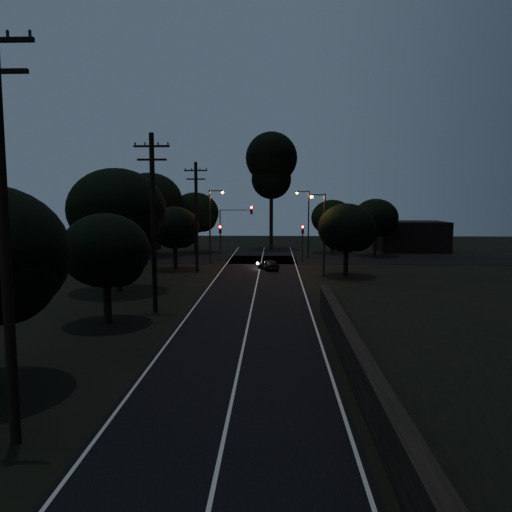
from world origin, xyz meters
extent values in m
plane|color=black|center=(0.00, 0.00, 0.00)|extent=(160.00, 160.00, 0.00)
cube|color=black|center=(0.00, 22.00, 0.01)|extent=(8.00, 70.00, 0.02)
cube|color=black|center=(0.00, 42.00, 0.01)|extent=(60.00, 8.00, 0.02)
cube|color=beige|center=(0.00, 22.00, 0.03)|extent=(0.12, 70.00, 0.01)
cube|color=beige|center=(-3.75, 22.00, 0.03)|extent=(0.12, 70.00, 0.01)
cube|color=beige|center=(3.75, 22.00, 0.03)|extent=(0.12, 70.00, 0.01)
cube|color=black|center=(4.60, 3.00, 0.75)|extent=(0.40, 26.00, 1.50)
cube|color=black|center=(4.60, 3.00, 1.55)|extent=(0.55, 26.00, 0.10)
cube|color=black|center=(8.00, 3.00, 0.60)|extent=(6.50, 26.00, 1.20)
cylinder|color=black|center=(-6.00, -2.00, 6.00)|extent=(0.30, 0.30, 12.00)
cylinder|color=black|center=(-6.00, 15.00, 5.50)|extent=(0.30, 0.30, 11.00)
cube|color=black|center=(-6.00, 15.00, 10.20)|extent=(2.20, 0.12, 0.12)
cube|color=black|center=(-6.00, 15.00, 9.40)|extent=(1.80, 0.12, 0.12)
cylinder|color=black|center=(-6.00, 32.00, 5.25)|extent=(0.30, 0.30, 10.50)
cube|color=black|center=(-6.00, 32.00, 9.70)|extent=(2.20, 0.12, 0.12)
cube|color=black|center=(-6.00, 32.00, 8.90)|extent=(1.80, 0.12, 0.12)
sphere|color=black|center=(-7.95, 1.40, 4.43)|extent=(3.60, 3.60, 3.60)
cylinder|color=black|center=(-8.00, 12.00, 1.16)|extent=(0.44, 0.44, 2.31)
ellipsoid|color=black|center=(-8.00, 12.00, 4.16)|extent=(4.91, 4.91, 4.18)
sphere|color=black|center=(-7.14, 11.51, 3.67)|extent=(2.95, 2.95, 2.95)
cylinder|color=black|center=(-10.50, 22.00, 1.71)|extent=(0.44, 0.44, 3.43)
ellipsoid|color=black|center=(-10.50, 22.00, 6.20)|extent=(7.40, 7.40, 6.29)
sphere|color=black|center=(-9.20, 21.26, 5.46)|extent=(4.44, 4.44, 4.44)
cylinder|color=black|center=(-8.50, 34.00, 1.16)|extent=(0.44, 0.44, 2.32)
ellipsoid|color=black|center=(-8.50, 34.00, 4.18)|extent=(4.95, 4.95, 4.21)
sphere|color=black|center=(-7.63, 33.51, 3.68)|extent=(2.97, 2.97, 2.97)
cylinder|color=black|center=(-9.00, 50.00, 1.46)|extent=(0.44, 0.44, 2.91)
ellipsoid|color=black|center=(-9.00, 50.00, 5.25)|extent=(6.24, 6.24, 5.30)
sphere|color=black|center=(-7.91, 49.38, 4.63)|extent=(3.74, 3.74, 3.74)
cylinder|color=black|center=(-14.00, 46.00, 1.91)|extent=(0.44, 0.44, 3.82)
ellipsoid|color=black|center=(-14.00, 46.00, 6.84)|extent=(8.05, 8.05, 6.84)
sphere|color=black|center=(-12.59, 45.20, 6.04)|extent=(4.83, 4.83, 4.83)
cylinder|color=black|center=(9.00, 50.00, 1.27)|extent=(0.44, 0.44, 2.55)
ellipsoid|color=black|center=(9.00, 50.00, 4.61)|extent=(5.49, 5.49, 4.66)
sphere|color=black|center=(9.96, 49.45, 4.06)|extent=(3.29, 3.29, 3.29)
cylinder|color=black|center=(14.00, 47.00, 1.30)|extent=(0.44, 0.44, 2.61)
ellipsoid|color=black|center=(14.00, 47.00, 4.70)|extent=(5.57, 5.57, 4.73)
sphere|color=black|center=(14.97, 46.44, 4.14)|extent=(3.34, 3.34, 3.34)
cylinder|color=black|center=(8.00, 30.00, 1.23)|extent=(0.44, 0.44, 2.46)
ellipsoid|color=black|center=(8.00, 30.00, 4.42)|extent=(5.22, 5.22, 4.44)
sphere|color=black|center=(8.91, 29.48, 3.89)|extent=(3.13, 3.13, 3.13)
cylinder|color=black|center=(1.00, 55.00, 4.49)|extent=(0.50, 0.50, 8.97)
sphere|color=black|center=(1.00, 55.00, 12.72)|extent=(7.18, 7.18, 7.18)
sphere|color=black|center=(1.00, 55.00, 9.79)|extent=(5.55, 5.55, 5.55)
cube|color=black|center=(-20.00, 52.00, 2.20)|extent=(10.00, 8.00, 4.40)
cube|color=black|center=(20.00, 53.00, 2.00)|extent=(9.00, 7.00, 4.00)
cylinder|color=black|center=(-4.60, 40.00, 1.60)|extent=(0.12, 0.12, 3.20)
cube|color=black|center=(-4.60, 40.00, 3.65)|extent=(0.28, 0.22, 0.90)
sphere|color=#FF0705|center=(-4.60, 39.87, 3.95)|extent=(0.22, 0.22, 0.22)
cylinder|color=black|center=(4.60, 40.00, 1.60)|extent=(0.12, 0.12, 3.20)
cube|color=black|center=(4.60, 40.00, 3.65)|extent=(0.28, 0.22, 0.90)
sphere|color=#FF0705|center=(4.60, 39.87, 3.95)|extent=(0.22, 0.22, 0.22)
cylinder|color=black|center=(-4.60, 40.00, 2.50)|extent=(0.12, 0.12, 5.00)
cube|color=black|center=(-1.10, 40.00, 5.80)|extent=(0.28, 0.22, 0.90)
sphere|color=#FF0705|center=(-1.10, 39.87, 6.10)|extent=(0.22, 0.22, 0.22)
cube|color=black|center=(-2.85, 40.00, 5.80)|extent=(3.50, 0.08, 0.08)
cylinder|color=black|center=(-5.50, 38.00, 4.00)|extent=(0.16, 0.16, 8.00)
cube|color=black|center=(-4.80, 38.00, 7.90)|extent=(1.40, 0.10, 0.10)
cube|color=black|center=(-4.10, 38.00, 7.85)|extent=(0.35, 0.22, 0.12)
sphere|color=orange|center=(-4.10, 38.00, 7.75)|extent=(0.26, 0.26, 0.26)
cylinder|color=black|center=(5.50, 44.00, 4.00)|extent=(0.16, 0.16, 8.00)
cube|color=black|center=(4.80, 44.00, 7.90)|extent=(1.40, 0.10, 0.10)
cube|color=black|center=(4.10, 44.00, 7.85)|extent=(0.35, 0.22, 0.12)
sphere|color=orange|center=(4.10, 44.00, 7.75)|extent=(0.26, 0.26, 0.26)
cylinder|color=black|center=(6.00, 30.00, 3.75)|extent=(0.16, 0.16, 7.50)
cube|color=black|center=(5.40, 30.00, 7.40)|extent=(1.20, 0.10, 0.10)
cube|color=black|center=(4.80, 30.00, 7.35)|extent=(0.35, 0.22, 0.12)
sphere|color=orange|center=(4.80, 30.00, 7.25)|extent=(0.26, 0.26, 0.26)
imported|color=black|center=(0.89, 33.63, 0.53)|extent=(2.41, 3.32, 1.05)
camera|label=1|loc=(1.47, -15.47, 7.02)|focal=35.00mm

